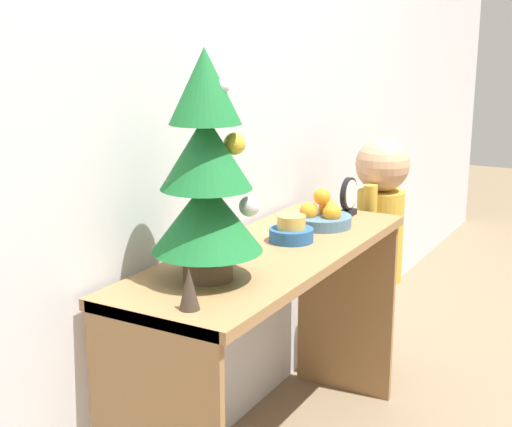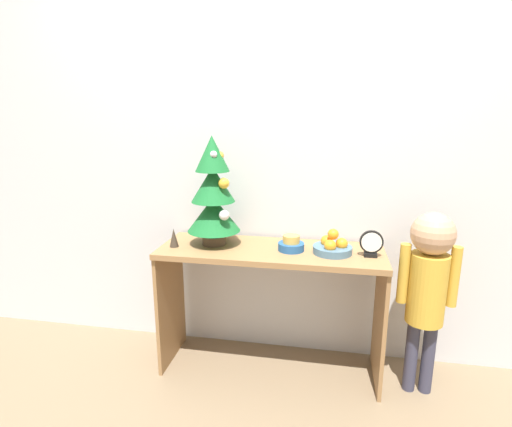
{
  "view_description": "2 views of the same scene",
  "coord_description": "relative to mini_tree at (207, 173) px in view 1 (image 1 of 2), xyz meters",
  "views": [
    {
      "loc": [
        -1.79,
        -0.75,
        1.32
      ],
      "look_at": [
        -0.08,
        0.22,
        0.84
      ],
      "focal_mm": 50.0,
      "sensor_mm": 36.0,
      "label": 1
    },
    {
      "loc": [
        0.29,
        -1.79,
        1.4
      ],
      "look_at": [
        -0.08,
        0.18,
        0.91
      ],
      "focal_mm": 28.0,
      "sensor_mm": 36.0,
      "label": 2
    }
  ],
  "objects": [
    {
      "name": "back_wall",
      "position": [
        0.32,
        0.23,
        0.25
      ],
      "size": [
        7.0,
        0.05,
        2.5
      ],
      "primitive_type": "cube",
      "color": "silver",
      "rests_on": "ground_plane"
    },
    {
      "name": "desk_clock",
      "position": [
        0.83,
        -0.05,
        -0.21
      ],
      "size": [
        0.12,
        0.04,
        0.14
      ],
      "color": "black",
      "rests_on": "console_table"
    },
    {
      "name": "singing_bowl",
      "position": [
        0.42,
        -0.03,
        -0.25
      ],
      "size": [
        0.14,
        0.14,
        0.08
      ],
      "color": "#235189",
      "rests_on": "console_table"
    },
    {
      "name": "fruit_bowl",
      "position": [
        0.64,
        -0.03,
        -0.25
      ],
      "size": [
        0.2,
        0.2,
        0.13
      ],
      "color": "#476B84",
      "rests_on": "console_table"
    },
    {
      "name": "child_figure",
      "position": [
        1.1,
        -0.07,
        -0.37
      ],
      "size": [
        0.28,
        0.21,
        0.96
      ],
      "color": "#38384C",
      "rests_on": "ground_plane"
    },
    {
      "name": "console_table",
      "position": [
        0.32,
        -0.02,
        -0.44
      ],
      "size": [
        1.19,
        0.42,
        0.72
      ],
      "color": "olive",
      "rests_on": "ground_plane"
    },
    {
      "name": "figurine",
      "position": [
        -0.2,
        -0.08,
        -0.23
      ],
      "size": [
        0.05,
        0.05,
        0.1
      ],
      "color": "#382D23",
      "rests_on": "console_table"
    },
    {
      "name": "mini_tree",
      "position": [
        0.0,
        0.0,
        0.0
      ],
      "size": [
        0.29,
        0.29,
        0.59
      ],
      "color": "#4C3828",
      "rests_on": "console_table"
    }
  ]
}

